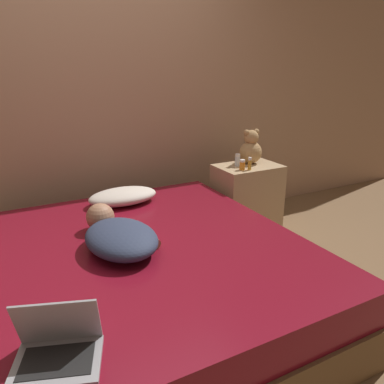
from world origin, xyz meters
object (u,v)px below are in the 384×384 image
object	(u,v)px
bottle_clear	(238,160)
bottle_orange	(242,165)
person_lying	(118,235)
laptop	(58,347)
bottle_amber	(250,164)
pillow	(123,196)
teddy_bear	(251,149)

from	to	relation	value
bottle_clear	bottle_orange	bearing A→B (deg)	-105.89
person_lying	bottle_orange	bearing A→B (deg)	19.79
bottle_clear	laptop	bearing A→B (deg)	-140.47
laptop	bottle_orange	bearing A→B (deg)	57.08
bottle_amber	bottle_clear	world-z (taller)	bottle_clear
bottle_amber	laptop	bearing A→B (deg)	-143.84
bottle_amber	bottle_orange	world-z (taller)	bottle_amber
bottle_orange	bottle_amber	bearing A→B (deg)	-30.84
laptop	person_lying	bearing A→B (deg)	77.99
bottle_clear	bottle_orange	world-z (taller)	bottle_clear
pillow	bottle_amber	bearing A→B (deg)	-7.30
laptop	bottle_clear	xyz separation A→B (m)	(1.72, 1.42, 0.16)
teddy_bear	bottle_orange	bearing A→B (deg)	-141.59
pillow	teddy_bear	world-z (taller)	teddy_bear
person_lying	bottle_amber	bearing A→B (deg)	17.75
teddy_bear	bottle_orange	distance (m)	0.26
bottle_clear	bottle_amber	bearing A→B (deg)	-83.13
laptop	teddy_bear	distance (m)	2.39
person_lying	bottle_orange	world-z (taller)	bottle_orange
laptop	teddy_bear	bearing A→B (deg)	57.15
person_lying	bottle_orange	size ratio (longest dim) A/B	8.04
person_lying	pillow	bearing A→B (deg)	65.24
pillow	person_lying	size ratio (longest dim) A/B	0.74
person_lying	laptop	world-z (taller)	laptop
laptop	bottle_clear	distance (m)	2.24
bottle_amber	bottle_orange	size ratio (longest dim) A/B	1.24
bottle_clear	bottle_orange	size ratio (longest dim) A/B	1.25
teddy_bear	bottle_clear	world-z (taller)	teddy_bear
pillow	bottle_clear	size ratio (longest dim) A/B	4.75
laptop	bottle_clear	world-z (taller)	bottle_clear
person_lying	bottle_orange	distance (m)	1.37
pillow	teddy_bear	xyz separation A→B (m)	(1.19, 0.05, 0.23)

